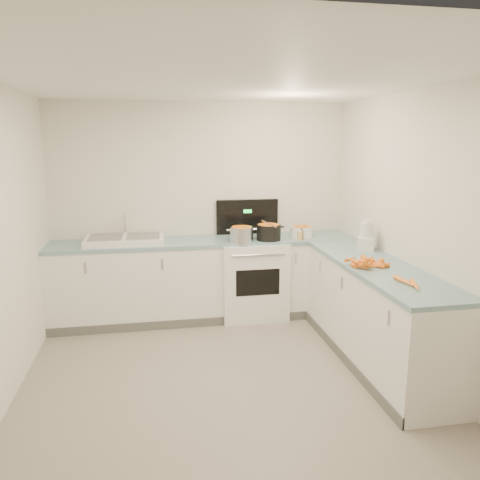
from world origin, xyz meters
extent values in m
cube|color=white|center=(0.00, 1.70, 0.45)|extent=(3.50, 0.60, 0.90)
cube|color=#789FAA|center=(0.00, 1.70, 0.92)|extent=(3.50, 0.62, 0.04)
cube|color=white|center=(1.45, 0.30, 0.45)|extent=(0.60, 2.20, 0.90)
cube|color=#789FAA|center=(1.45, 0.30, 0.92)|extent=(0.62, 2.20, 0.04)
cube|color=white|center=(0.55, 1.68, 0.45)|extent=(0.76, 0.65, 0.90)
cube|color=black|center=(0.55, 1.98, 1.15)|extent=(0.76, 0.05, 0.42)
cube|color=white|center=(-0.90, 1.70, 0.97)|extent=(0.86, 0.52, 0.07)
cube|color=slate|center=(-1.10, 1.70, 1.01)|extent=(0.36, 0.42, 0.01)
cube|color=slate|center=(-0.70, 1.70, 1.01)|extent=(0.36, 0.42, 0.01)
cylinder|color=silver|center=(-0.90, 1.92, 1.13)|extent=(0.03, 0.03, 0.24)
cylinder|color=silver|center=(0.39, 1.51, 1.02)|extent=(0.30, 0.30, 0.19)
cylinder|color=black|center=(0.72, 1.55, 1.02)|extent=(0.36, 0.36, 0.20)
cylinder|color=#AD7A47|center=(0.72, 1.55, 1.13)|extent=(0.08, 0.43, 0.02)
cylinder|color=white|center=(1.14, 1.65, 1.00)|extent=(0.32, 0.32, 0.13)
cylinder|color=#593319|center=(1.09, 1.48, 1.00)|extent=(0.04, 0.04, 0.11)
cylinder|color=#E5B266|center=(1.07, 1.48, 0.99)|extent=(0.06, 0.06, 0.10)
cube|color=white|center=(1.59, 0.88, 1.01)|extent=(0.22, 0.24, 0.14)
cylinder|color=silver|center=(1.59, 0.88, 1.15)|extent=(0.15, 0.15, 0.15)
cylinder|color=white|center=(1.59, 0.88, 1.24)|extent=(0.09, 0.09, 0.03)
cone|color=orange|center=(1.26, 0.20, 0.97)|extent=(0.17, 0.17, 0.05)
cone|color=orange|center=(1.40, 0.22, 0.96)|extent=(0.22, 0.11, 0.05)
cone|color=orange|center=(1.42, 0.27, 0.97)|extent=(0.06, 0.21, 0.05)
cone|color=orange|center=(1.44, 0.27, 0.97)|extent=(0.17, 0.18, 0.05)
cone|color=orange|center=(1.36, 0.23, 0.96)|extent=(0.18, 0.18, 0.04)
cone|color=orange|center=(1.22, 0.20, 0.96)|extent=(0.12, 0.18, 0.04)
cone|color=orange|center=(1.34, 0.27, 0.96)|extent=(0.16, 0.21, 0.05)
cone|color=orange|center=(1.35, 0.30, 0.96)|extent=(0.19, 0.11, 0.04)
cone|color=orange|center=(1.20, 0.30, 0.96)|extent=(0.08, 0.19, 0.04)
cone|color=orange|center=(1.49, 0.32, 0.96)|extent=(0.16, 0.16, 0.04)
cone|color=orange|center=(1.31, 0.26, 0.98)|extent=(0.20, 0.16, 0.05)
cone|color=orange|center=(1.35, 0.34, 0.98)|extent=(0.07, 0.21, 0.05)
cone|color=orange|center=(1.26, 0.22, 1.01)|extent=(0.09, 0.20, 0.05)
cone|color=orange|center=(1.18, 0.27, 1.00)|extent=(0.08, 0.18, 0.04)
cone|color=orange|center=(1.22, 0.39, 0.98)|extent=(0.17, 0.14, 0.04)
cone|color=orange|center=(1.27, 0.24, 0.98)|extent=(0.11, 0.22, 0.05)
cone|color=orange|center=(1.38, 0.32, 1.00)|extent=(0.15, 0.15, 0.04)
cone|color=orange|center=(1.28, 0.14, 0.98)|extent=(0.18, 0.14, 0.04)
cone|color=orange|center=(1.40, -0.42, 0.96)|extent=(0.10, 0.19, 0.04)
cone|color=orange|center=(1.43, -0.36, 0.96)|extent=(0.08, 0.18, 0.04)
cone|color=orange|center=(1.38, -0.30, 0.96)|extent=(0.06, 0.20, 0.04)
cone|color=orange|center=(1.39, -0.24, 0.96)|extent=(0.09, 0.19, 0.04)
cube|color=tan|center=(-1.20, 1.59, 1.02)|extent=(0.03, 0.02, 0.00)
cube|color=tan|center=(-1.12, 1.57, 1.01)|extent=(0.02, 0.03, 0.00)
cube|color=tan|center=(-1.05, 1.75, 1.02)|extent=(0.01, 0.03, 0.00)
cube|color=tan|center=(-1.18, 1.69, 1.02)|extent=(0.05, 0.01, 0.00)
cube|color=tan|center=(-1.05, 1.70, 1.01)|extent=(0.03, 0.05, 0.00)
cube|color=tan|center=(-1.09, 1.67, 1.02)|extent=(0.05, 0.03, 0.00)
cube|color=tan|center=(-1.12, 1.67, 1.02)|extent=(0.01, 0.05, 0.00)
cube|color=tan|center=(-1.07, 1.67, 1.02)|extent=(0.03, 0.01, 0.00)
cube|color=tan|center=(-1.14, 1.59, 1.02)|extent=(0.03, 0.03, 0.00)
cube|color=tan|center=(-1.13, 1.64, 1.02)|extent=(0.01, 0.05, 0.00)
cube|color=tan|center=(-1.19, 1.83, 1.01)|extent=(0.03, 0.04, 0.00)
cube|color=tan|center=(-1.00, 1.62, 1.02)|extent=(0.04, 0.04, 0.00)
camera|label=1|loc=(-0.56, -3.56, 2.06)|focal=35.00mm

